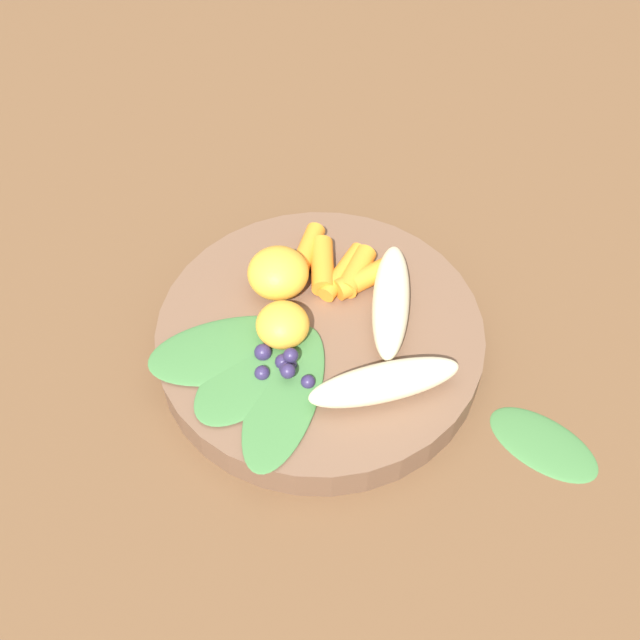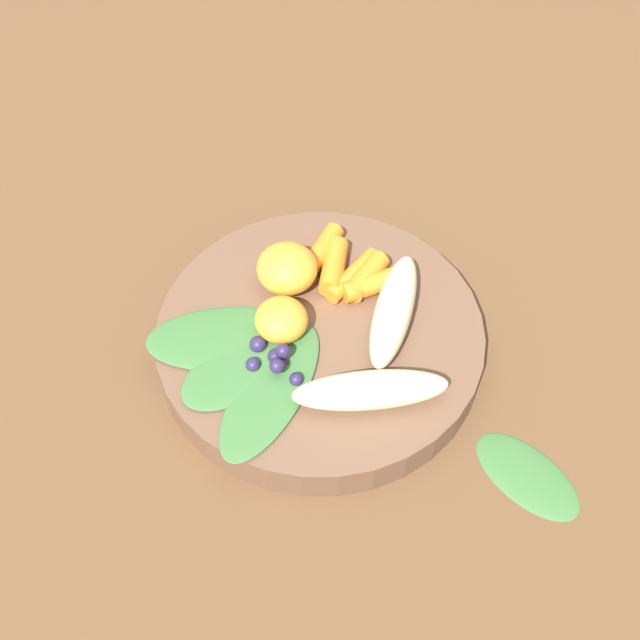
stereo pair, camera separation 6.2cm
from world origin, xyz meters
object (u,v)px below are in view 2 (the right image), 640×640
bowl (320,339)px  kale_leaf_stray (528,474)px  banana_peeled_left (394,310)px  orange_segment_near (281,320)px  banana_peeled_right (370,390)px

bowl → kale_leaf_stray: 0.19m
banana_peeled_left → orange_segment_near: (0.06, 0.06, 0.00)m
bowl → kale_leaf_stray: bearing=-177.3°
bowl → orange_segment_near: orange_segment_near is taller
banana_peeled_left → orange_segment_near: size_ratio=2.76×
kale_leaf_stray → banana_peeled_right: bearing=-154.4°
bowl → kale_leaf_stray: (-0.19, -0.01, -0.01)m
orange_segment_near → kale_leaf_stray: size_ratio=0.47×
banana_peeled_left → orange_segment_near: orange_segment_near is taller
kale_leaf_stray → bowl: bearing=-169.6°
bowl → banana_peeled_right: 0.08m
banana_peeled_left → banana_peeled_right: size_ratio=1.00×
banana_peeled_left → kale_leaf_stray: 0.16m
orange_segment_near → banana_peeled_left: bearing=-133.7°
bowl → orange_segment_near: bearing=47.6°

